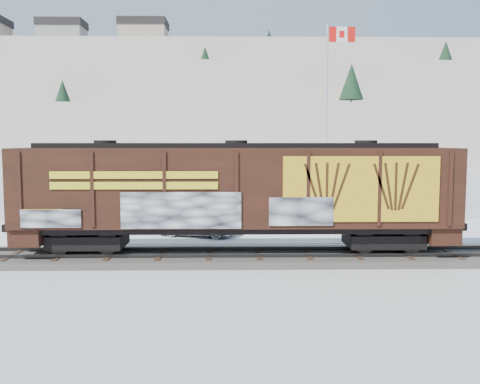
{
  "coord_description": "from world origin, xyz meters",
  "views": [
    {
      "loc": [
        -3.14,
        -21.69,
        4.88
      ],
      "look_at": [
        -2.69,
        3.0,
        2.55
      ],
      "focal_mm": 40.0,
      "sensor_mm": 36.0,
      "label": 1
    }
  ],
  "objects_px": {
    "hopper_railcar": "(236,191)",
    "car_white": "(209,219)",
    "flagpole": "(327,143)",
    "car_dark": "(388,220)",
    "car_silver": "(196,223)"
  },
  "relations": [
    {
      "from": "hopper_railcar",
      "to": "car_white",
      "type": "xyz_separation_m",
      "value": [
        -1.4,
        6.53,
        -2.12
      ]
    },
    {
      "from": "flagpole",
      "to": "car_dark",
      "type": "distance_m",
      "value": 9.02
    },
    {
      "from": "flagpole",
      "to": "hopper_railcar",
      "type": "bearing_deg",
      "value": -113.77
    },
    {
      "from": "flagpole",
      "to": "car_silver",
      "type": "bearing_deg",
      "value": -133.44
    },
    {
      "from": "hopper_railcar",
      "to": "car_dark",
      "type": "distance_m",
      "value": 10.71
    },
    {
      "from": "flagpole",
      "to": "car_white",
      "type": "relative_size",
      "value": 2.85
    },
    {
      "from": "hopper_railcar",
      "to": "car_dark",
      "type": "bearing_deg",
      "value": 38.49
    },
    {
      "from": "car_white",
      "to": "car_dark",
      "type": "xyz_separation_m",
      "value": [
        9.61,
        -0.01,
        -0.07
      ]
    },
    {
      "from": "flagpole",
      "to": "car_dark",
      "type": "height_order",
      "value": "flagpole"
    },
    {
      "from": "hopper_railcar",
      "to": "car_dark",
      "type": "height_order",
      "value": "hopper_railcar"
    },
    {
      "from": "hopper_railcar",
      "to": "car_silver",
      "type": "xyz_separation_m",
      "value": [
        -2.0,
        5.57,
        -2.17
      ]
    },
    {
      "from": "car_dark",
      "to": "car_silver",
      "type": "bearing_deg",
      "value": 84.14
    },
    {
      "from": "hopper_railcar",
      "to": "flagpole",
      "type": "relative_size",
      "value": 1.39
    },
    {
      "from": "car_silver",
      "to": "car_dark",
      "type": "distance_m",
      "value": 10.25
    },
    {
      "from": "hopper_railcar",
      "to": "flagpole",
      "type": "bearing_deg",
      "value": 66.23
    }
  ]
}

